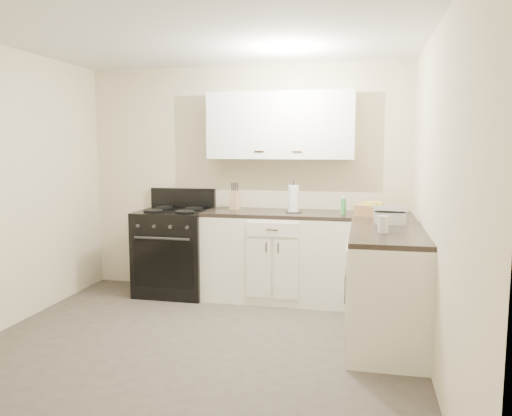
% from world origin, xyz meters
% --- Properties ---
extents(floor, '(3.60, 3.60, 0.00)m').
position_xyz_m(floor, '(0.00, 0.00, 0.00)').
color(floor, '#473F38').
rests_on(floor, ground).
extents(ceiling, '(3.60, 3.60, 0.00)m').
position_xyz_m(ceiling, '(0.00, 0.00, 2.50)').
color(ceiling, white).
rests_on(ceiling, wall_back).
extents(wall_back, '(3.60, 0.00, 3.60)m').
position_xyz_m(wall_back, '(0.00, 1.80, 1.25)').
color(wall_back, beige).
rests_on(wall_back, ground).
extents(wall_right, '(0.00, 3.60, 3.60)m').
position_xyz_m(wall_right, '(1.80, 0.00, 1.25)').
color(wall_right, beige).
rests_on(wall_right, ground).
extents(wall_front, '(3.60, 0.00, 3.60)m').
position_xyz_m(wall_front, '(0.00, -1.80, 1.25)').
color(wall_front, beige).
rests_on(wall_front, ground).
extents(base_cabinets_back, '(1.55, 0.60, 0.90)m').
position_xyz_m(base_cabinets_back, '(0.43, 1.50, 0.45)').
color(base_cabinets_back, white).
rests_on(base_cabinets_back, floor).
extents(base_cabinets_right, '(0.60, 1.90, 0.90)m').
position_xyz_m(base_cabinets_right, '(1.50, 0.85, 0.45)').
color(base_cabinets_right, white).
rests_on(base_cabinets_right, floor).
extents(countertop_back, '(1.55, 0.60, 0.04)m').
position_xyz_m(countertop_back, '(0.43, 1.50, 0.92)').
color(countertop_back, black).
rests_on(countertop_back, base_cabinets_back).
extents(countertop_right, '(0.60, 1.90, 0.04)m').
position_xyz_m(countertop_right, '(1.50, 0.85, 0.92)').
color(countertop_right, black).
rests_on(countertop_right, base_cabinets_right).
extents(upper_cabinets, '(1.55, 0.30, 0.70)m').
position_xyz_m(upper_cabinets, '(0.43, 1.65, 1.84)').
color(upper_cabinets, white).
rests_on(upper_cabinets, wall_back).
extents(stove, '(0.76, 0.65, 0.93)m').
position_xyz_m(stove, '(-0.72, 1.48, 0.46)').
color(stove, black).
rests_on(stove, floor).
extents(knife_block, '(0.11, 0.10, 0.20)m').
position_xyz_m(knife_block, '(-0.07, 1.60, 1.04)').
color(knife_block, tan).
rests_on(knife_block, countertop_back).
extents(paper_towel, '(0.14, 0.14, 0.28)m').
position_xyz_m(paper_towel, '(0.59, 1.49, 1.08)').
color(paper_towel, white).
rests_on(paper_towel, countertop_back).
extents(soap_bottle, '(0.06, 0.06, 0.16)m').
position_xyz_m(soap_bottle, '(1.11, 1.46, 1.02)').
color(soap_bottle, green).
rests_on(soap_bottle, countertop_back).
extents(wicker_basket, '(0.38, 0.30, 0.11)m').
position_xyz_m(wicker_basket, '(1.40, 1.39, 0.99)').
color(wicker_basket, '#AD7C51').
rests_on(wicker_basket, countertop_right).
extents(countertop_grill, '(0.28, 0.27, 0.10)m').
position_xyz_m(countertop_grill, '(1.53, 0.93, 0.99)').
color(countertop_grill, silver).
rests_on(countertop_grill, countertop_right).
extents(glass_jar, '(0.11, 0.11, 0.14)m').
position_xyz_m(glass_jar, '(1.46, 0.40, 1.01)').
color(glass_jar, silver).
rests_on(glass_jar, countertop_right).
extents(oven_mitt_near, '(0.02, 0.13, 0.23)m').
position_xyz_m(oven_mitt_near, '(1.18, 0.44, 0.46)').
color(oven_mitt_near, black).
rests_on(oven_mitt_near, base_cabinets_right).
extents(oven_mitt_far, '(0.02, 0.15, 0.26)m').
position_xyz_m(oven_mitt_far, '(1.18, 0.61, 0.47)').
color(oven_mitt_far, black).
rests_on(oven_mitt_far, base_cabinets_right).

